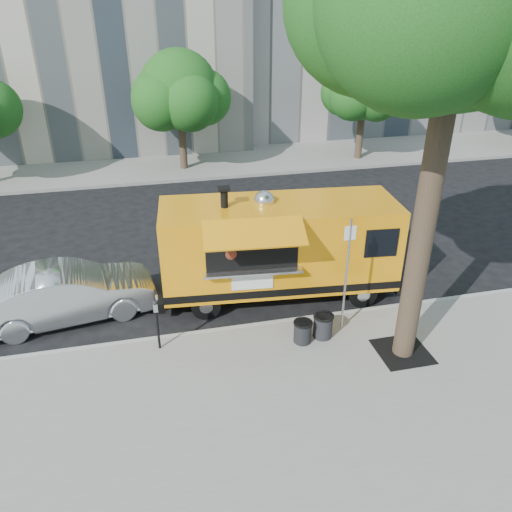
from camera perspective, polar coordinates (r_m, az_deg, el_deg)
The scene contains 13 objects.
ground at distance 13.87m, azimuth 1.29°, elevation -5.86°, with size 120.00×120.00×0.00m, color black.
sidewalk at distance 10.84m, azimuth 6.71°, elevation -16.91°, with size 60.00×6.00×0.15m, color gray.
curb at distance 13.08m, azimuth 2.30°, elevation -7.77°, with size 60.00×0.14×0.16m, color #999993.
far_sidewalk at distance 26.00m, azimuth -6.14°, elevation 10.51°, with size 60.00×5.00×0.15m, color gray.
tree_well at distance 12.53m, azimuth 16.38°, elevation -10.44°, with size 1.20×1.20×0.02m, color black.
far_tree_b at distance 24.28m, azimuth -8.80°, elevation 18.26°, with size 3.60×3.60×5.50m.
far_tree_c at distance 26.29m, azimuth 12.29°, elevation 18.42°, with size 3.24×3.24×5.21m.
sign_post at distance 12.11m, azimuth 10.33°, elevation -1.49°, with size 0.28×0.06×3.00m.
parking_meter at distance 11.89m, azimuth -11.28°, elevation -7.09°, with size 0.11×0.11×1.33m.
food_truck at distance 13.67m, azimuth 2.52°, elevation 1.08°, with size 6.83×3.38×3.29m.
sedan at distance 13.97m, azimuth -20.68°, elevation -4.02°, with size 1.56×4.48×1.48m, color silver.
trash_bin_left at distance 12.24m, azimuth 5.35°, elevation -8.54°, with size 0.47×0.47×0.56m.
trash_bin_right at distance 12.45m, azimuth 7.67°, elevation -7.83°, with size 0.51×0.51×0.61m.
Camera 1 is at (-2.91, -11.20, 7.64)m, focal length 35.00 mm.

